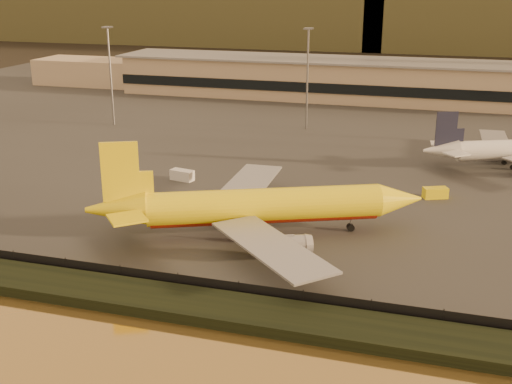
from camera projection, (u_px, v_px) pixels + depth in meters
ground at (254, 256)px, 90.82m from camera, size 900.00×900.00×0.00m
embankment at (212, 308)px, 75.16m from camera, size 320.00×7.00×1.40m
tarmac at (353, 119)px, 177.06m from camera, size 320.00×220.00×0.20m
perimeter_fence at (223, 288)px, 78.60m from camera, size 300.00×0.05×2.20m
terminal_building at (323, 79)px, 206.77m from camera, size 202.00×25.00×12.60m
apron_light_masts at (408, 75)px, 149.85m from camera, size 152.20×12.20×25.40m
dhl_cargo_jet at (259, 207)px, 96.29m from camera, size 48.56×45.99×15.24m
gse_vehicle_yellow at (435, 193)px, 113.79m from camera, size 4.67×3.47×1.92m
gse_vehicle_white at (182, 175)px, 123.75m from camera, size 4.83×2.91×2.03m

